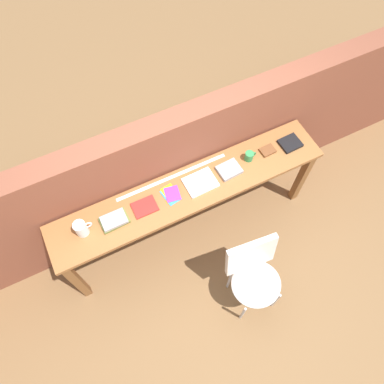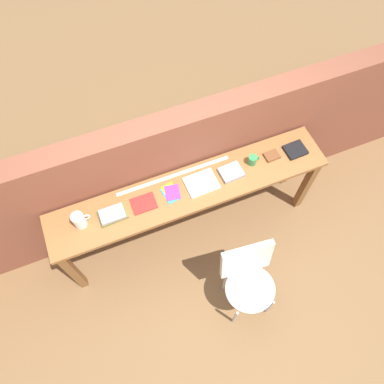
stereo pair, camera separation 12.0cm
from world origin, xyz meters
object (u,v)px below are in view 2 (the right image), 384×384
(pamphlet_pile_colourful, at_px, (171,193))
(leather_journal_brown, at_px, (272,156))
(book_open_centre, at_px, (201,183))
(book_repair_rightmost, at_px, (295,150))
(pitcher_white, at_px, (79,220))
(mug, at_px, (253,160))
(magazine_cycling, at_px, (144,203))
(book_stack_leftmost, at_px, (113,214))
(chair_white_moulded, at_px, (249,279))

(pamphlet_pile_colourful, distance_m, leather_journal_brown, 0.97)
(book_open_centre, distance_m, book_repair_rightmost, 0.92)
(pamphlet_pile_colourful, distance_m, book_repair_rightmost, 1.20)
(pitcher_white, distance_m, pamphlet_pile_colourful, 0.78)
(mug, bearing_deg, pamphlet_pile_colourful, -178.66)
(pamphlet_pile_colourful, xyz_separation_m, book_repair_rightmost, (1.20, -0.01, 0.01))
(magazine_cycling, xyz_separation_m, book_repair_rightmost, (1.44, 0.00, 0.01))
(book_stack_leftmost, distance_m, pamphlet_pile_colourful, 0.52)
(magazine_cycling, distance_m, mug, 1.02)
(magazine_cycling, relative_size, mug, 1.85)
(pitcher_white, height_order, leather_journal_brown, pitcher_white)
(book_stack_leftmost, bearing_deg, book_open_centre, 0.85)
(pitcher_white, bearing_deg, book_repair_rightmost, -0.33)
(magazine_cycling, relative_size, book_repair_rightmost, 1.10)
(book_stack_leftmost, bearing_deg, book_repair_rightmost, 0.38)
(leather_journal_brown, relative_size, book_repair_rightmost, 0.70)
(pamphlet_pile_colourful, distance_m, mug, 0.78)
(chair_white_moulded, distance_m, pamphlet_pile_colourful, 0.99)
(pitcher_white, xyz_separation_m, book_open_centre, (1.05, -0.01, -0.07))
(magazine_cycling, bearing_deg, mug, 2.17)
(chair_white_moulded, bearing_deg, book_open_centre, 96.96)
(leather_journal_brown, bearing_deg, book_open_centre, 179.84)
(mug, bearing_deg, book_repair_rightmost, -3.93)
(pamphlet_pile_colourful, bearing_deg, mug, 1.34)
(magazine_cycling, height_order, pamphlet_pile_colourful, magazine_cycling)
(pamphlet_pile_colourful, bearing_deg, book_repair_rightmost, -0.52)
(magazine_cycling, distance_m, book_open_centre, 0.52)
(mug, bearing_deg, book_open_centre, -176.73)
(chair_white_moulded, distance_m, book_stack_leftmost, 1.27)
(pitcher_white, height_order, book_open_centre, pitcher_white)
(pamphlet_pile_colourful, height_order, mug, mug)
(pitcher_white, height_order, book_repair_rightmost, pitcher_white)
(pitcher_white, bearing_deg, pamphlet_pile_colourful, -0.03)
(book_open_centre, distance_m, mug, 0.50)
(pitcher_white, height_order, magazine_cycling, pitcher_white)
(book_open_centre, height_order, leather_journal_brown, leather_journal_brown)
(pitcher_white, xyz_separation_m, book_repair_rightmost, (1.97, -0.01, -0.06))
(chair_white_moulded, distance_m, book_repair_rightmost, 1.22)
(pitcher_white, distance_m, book_open_centre, 1.05)
(mug, distance_m, leather_journal_brown, 0.20)
(chair_white_moulded, xyz_separation_m, leather_journal_brown, (0.59, 0.86, 0.37))
(pitcher_white, distance_m, book_stack_leftmost, 0.26)
(book_stack_leftmost, distance_m, magazine_cycling, 0.27)
(book_stack_leftmost, relative_size, leather_journal_brown, 1.81)
(book_repair_rightmost, bearing_deg, leather_journal_brown, 171.81)
(chair_white_moulded, xyz_separation_m, pitcher_white, (-1.15, 0.84, 0.43))
(pitcher_white, height_order, book_stack_leftmost, pitcher_white)
(chair_white_moulded, xyz_separation_m, mug, (0.40, 0.86, 0.40))
(book_repair_rightmost, bearing_deg, magazine_cycling, 178.10)
(book_repair_rightmost, bearing_deg, pamphlet_pile_colourful, 177.51)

